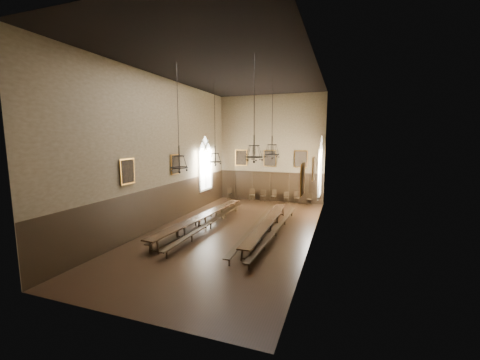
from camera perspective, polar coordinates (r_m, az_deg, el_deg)
The scene contains 33 objects.
floor at distance 17.46m, azimuth -1.36°, elevation -9.83°, with size 9.00×18.00×0.02m, color black.
ceiling at distance 17.04m, azimuth -1.46°, elevation 20.45°, with size 9.00×18.00×0.02m, color black.
wall_back at distance 25.27m, azimuth 5.92°, elevation 6.03°, with size 9.00×0.02×9.00m, color #756348.
wall_front at distance 8.85m, azimuth -22.65°, elevation 2.03°, with size 9.00×0.02×9.00m, color #756348.
wall_left at distance 18.74m, azimuth -14.46°, elevation 5.18°, with size 0.02×18.00×9.00m, color #756348.
wall_right at distance 15.63m, azimuth 14.29°, elevation 4.69°, with size 0.02×18.00×9.00m, color #756348.
wainscot_panelling at distance 17.12m, azimuth -1.37°, elevation -5.81°, with size 9.00×18.00×2.50m, color black, non-canonical shape.
table_left at distance 18.09m, azimuth -7.31°, elevation -7.97°, with size 1.35×9.84×0.77m.
table_right at distance 16.97m, azimuth 5.28°, elevation -9.11°, with size 0.86×9.08×0.71m.
bench_left_outer at distance 18.58m, azimuth -8.58°, elevation -7.91°, with size 0.36×9.59×0.43m.
bench_left_inner at distance 17.83m, azimuth -5.69°, elevation -8.48°, with size 0.40×10.26×0.46m.
bench_right_inner at distance 17.21m, azimuth 3.20°, elevation -9.03°, with size 0.81×10.53×0.47m.
bench_right_outer at distance 16.56m, azimuth 7.02°, elevation -9.83°, with size 0.53×9.91×0.45m.
chair_0 at distance 26.43m, azimuth -2.01°, elevation -3.05°, with size 0.54×0.54×0.96m.
chair_2 at distance 25.67m, azimuth 2.32°, elevation -3.33°, with size 0.55×0.55×1.03m.
chair_3 at distance 25.44m, azimuth 4.46°, elevation -3.49°, with size 0.45×0.45×0.96m.
chair_4 at distance 25.25m, azimuth 6.48°, elevation -3.56°, with size 0.56×0.56×1.03m.
chair_5 at distance 25.01m, azimuth 8.99°, elevation -3.81°, with size 0.50×0.50×0.90m.
chair_6 at distance 24.85m, azimuth 10.93°, elevation -3.86°, with size 0.51×0.51×1.01m.
chair_7 at distance 24.76m, azimuth 13.30°, elevation -4.04°, with size 0.43×0.43×0.91m.
chandelier_back_left at distance 19.67m, azimuth -4.83°, elevation 4.56°, with size 0.86×0.86×5.33m.
chandelier_back_right at distance 18.25m, azimuth 6.20°, elevation 5.85°, with size 0.93×0.93×4.79m.
chandelier_front_left at distance 15.13m, azimuth -11.70°, elevation 3.65°, with size 0.90×0.90×5.26m.
chandelier_front_right at distance 13.34m, azimuth 2.73°, elevation 5.86°, with size 0.80×0.80×4.63m.
portrait_back_0 at distance 25.92m, azimuth 0.22°, elevation 4.35°, with size 1.10×0.12×1.40m.
portrait_back_1 at distance 25.18m, azimuth 5.83°, elevation 4.20°, with size 1.10×0.12×1.40m.
portrait_back_2 at distance 24.70m, azimuth 11.71°, elevation 4.01°, with size 1.10×0.12×1.40m.
portrait_left_0 at distance 19.55m, azimuth -12.43°, elevation 3.00°, with size 0.12×1.00×1.30m.
portrait_left_1 at distance 15.93m, azimuth -20.99°, elevation 1.58°, with size 0.12×1.00×1.30m.
portrait_right_0 at distance 16.69m, azimuth 14.07°, elevation 2.13°, with size 0.12×1.00×1.30m.
portrait_right_1 at distance 12.25m, azimuth 12.05°, elevation 0.17°, with size 0.12×1.00×1.30m.
window_right at distance 21.18m, azimuth 15.35°, elevation 2.45°, with size 0.20×2.20×4.60m, color white, non-canonical shape.
window_left at distance 23.53m, azimuth -6.73°, elevation 3.20°, with size 0.20×2.20×4.60m, color white, non-canonical shape.
Camera 1 is at (5.92, -15.54, 5.31)m, focal length 22.00 mm.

